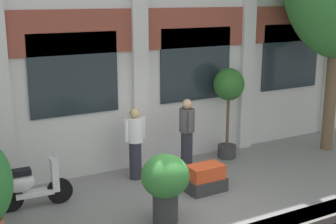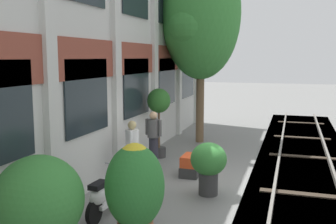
# 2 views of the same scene
# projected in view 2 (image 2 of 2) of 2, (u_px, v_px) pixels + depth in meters

# --- Properties ---
(ground_plane) EXTENTS (80.00, 80.00, 0.00)m
(ground_plane) POSITION_uv_depth(u_px,v_px,m) (211.00, 183.00, 9.84)
(ground_plane) COLOR slate
(apartment_facade) EXTENTS (18.02, 0.64, 7.21)m
(apartment_facade) POSITION_uv_depth(u_px,v_px,m) (106.00, 39.00, 10.21)
(apartment_facade) COLOR silver
(apartment_facade) RESTS_ON ground
(rail_tracks) EXTENTS (25.66, 2.80, 0.43)m
(rail_tracks) POSITION_uv_depth(u_px,v_px,m) (306.00, 198.00, 9.18)
(rail_tracks) COLOR #423F3A
(rail_tracks) RESTS_ON ground
(broadleaf_tree) EXTENTS (2.99, 2.84, 7.06)m
(broadleaf_tree) POSITION_uv_depth(u_px,v_px,m) (201.00, 16.00, 14.06)
(broadleaf_tree) COLOR brown
(broadleaf_tree) RESTS_ON ground
(potted_plant_glazed_jar) EXTENTS (0.98, 0.98, 1.77)m
(potted_plant_glazed_jar) POSITION_uv_depth(u_px,v_px,m) (135.00, 189.00, 6.40)
(potted_plant_glazed_jar) COLOR #B76647
(potted_plant_glazed_jar) RESTS_ON ground
(potted_plant_terracotta_small) EXTENTS (0.72, 0.72, 2.18)m
(potted_plant_terracotta_small) POSITION_uv_depth(u_px,v_px,m) (159.00, 108.00, 12.22)
(potted_plant_terracotta_small) COLOR #333333
(potted_plant_terracotta_small) RESTS_ON ground
(potted_plant_stone_basin) EXTENTS (1.34, 1.34, 1.71)m
(potted_plant_stone_basin) POSITION_uv_depth(u_px,v_px,m) (39.00, 204.00, 5.84)
(potted_plant_stone_basin) COLOR #B76647
(potted_plant_stone_basin) RESTS_ON ground
(potted_plant_fluted_column) EXTENTS (0.83, 0.83, 1.22)m
(potted_plant_fluted_column) POSITION_uv_depth(u_px,v_px,m) (209.00, 163.00, 8.94)
(potted_plant_fluted_column) COLOR #333333
(potted_plant_fluted_column) RESTS_ON ground
(potted_plant_square_trough) EXTENTS (0.80, 0.50, 0.55)m
(potted_plant_square_trough) POSITION_uv_depth(u_px,v_px,m) (191.00, 166.00, 10.49)
(potted_plant_square_trough) COLOR #333333
(potted_plant_square_trough) RESTS_ON ground
(scooter_second_parked) EXTENTS (1.38, 0.50, 0.98)m
(scooter_second_parked) POSITION_uv_depth(u_px,v_px,m) (105.00, 196.00, 7.71)
(scooter_second_parked) COLOR black
(scooter_second_parked) RESTS_ON ground
(resident_watching_tracks) EXTENTS (0.52, 0.34, 1.56)m
(resident_watching_tracks) POSITION_uv_depth(u_px,v_px,m) (132.00, 149.00, 9.91)
(resident_watching_tracks) COLOR #282833
(resident_watching_tracks) RESTS_ON ground
(resident_near_plants) EXTENTS (0.34, 0.52, 1.64)m
(resident_near_plants) POSITION_uv_depth(u_px,v_px,m) (153.00, 138.00, 10.99)
(resident_near_plants) COLOR #282833
(resident_near_plants) RESTS_ON ground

